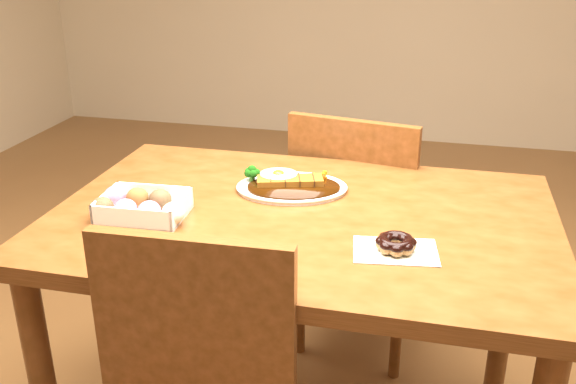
% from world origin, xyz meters
% --- Properties ---
extents(table, '(1.20, 0.80, 0.75)m').
position_xyz_m(table, '(0.00, 0.00, 0.65)').
color(table, '#4E2B0F').
rests_on(table, ground).
extents(chair_far, '(0.49, 0.49, 0.87)m').
position_xyz_m(chair_far, '(0.08, 0.54, 0.48)').
color(chair_far, '#4E2B0F').
rests_on(chair_far, ground).
extents(katsu_curry_plate, '(0.32, 0.26, 0.06)m').
position_xyz_m(katsu_curry_plate, '(-0.06, 0.13, 0.76)').
color(katsu_curry_plate, white).
rests_on(katsu_curry_plate, table).
extents(donut_box, '(0.23, 0.16, 0.06)m').
position_xyz_m(donut_box, '(-0.37, -0.11, 0.78)').
color(donut_box, white).
rests_on(donut_box, table).
extents(pon_de_ring, '(0.19, 0.15, 0.03)m').
position_xyz_m(pon_de_ring, '(0.23, -0.15, 0.77)').
color(pon_de_ring, silver).
rests_on(pon_de_ring, table).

